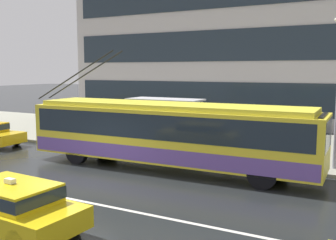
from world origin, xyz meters
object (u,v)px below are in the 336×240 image
Objects in this scene: taxi_oncoming_near at (9,204)px; pedestrian_walking_past at (174,115)px; pedestrian_approaching_curb at (257,125)px; pedestrian_at_shelter at (231,121)px; trolleybus at (169,133)px; bus_shelter at (167,111)px.

pedestrian_walking_past reaches higher than taxi_oncoming_near.
pedestrian_approaching_curb is at bearing 70.62° from taxi_oncoming_near.
pedestrian_approaching_curb is at bearing -15.33° from pedestrian_at_shelter.
trolleybus is at bearing 85.57° from taxi_oncoming_near.
trolleybus is at bearing -119.64° from pedestrian_at_shelter.
pedestrian_approaching_curb is at bearing 40.69° from trolleybus.
pedestrian_at_shelter is (1.68, 2.95, 0.24)m from trolleybus.
pedestrian_approaching_curb is (4.89, -0.77, -0.31)m from bus_shelter.
taxi_oncoming_near is at bearing -83.27° from bus_shelter.
trolleybus is 6.57× the size of pedestrian_walking_past.
trolleybus is 3.97m from pedestrian_approaching_curb.
taxi_oncoming_near is (-0.59, -7.64, -0.82)m from trolleybus.
trolleybus reaches higher than pedestrian_walking_past.
pedestrian_at_shelter is (2.27, 10.59, 1.07)m from taxi_oncoming_near.
taxi_oncoming_near is 2.20× the size of pedestrian_walking_past.
pedestrian_walking_past is at bearing 164.54° from pedestrian_approaching_curb.
pedestrian_walking_past is (-1.16, 11.54, 1.06)m from taxi_oncoming_near.
pedestrian_walking_past is at bearing 164.49° from pedestrian_at_shelter.
trolleybus is 2.98× the size of taxi_oncoming_near.
trolleybus reaches higher than taxi_oncoming_near.
bus_shelter reaches higher than pedestrian_walking_past.
trolleybus is 6.66× the size of pedestrian_at_shelter.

